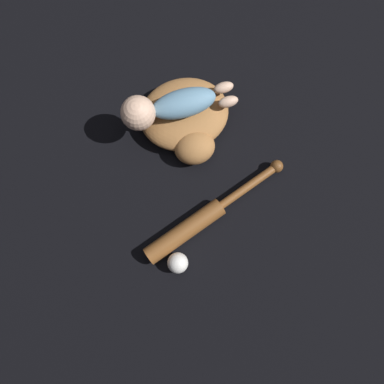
% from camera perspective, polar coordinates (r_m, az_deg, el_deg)
% --- Properties ---
extents(ground_plane, '(6.00, 6.00, 0.00)m').
position_cam_1_polar(ground_plane, '(1.43, -2.43, 13.21)').
color(ground_plane, black).
extents(baseball_glove, '(0.40, 0.39, 0.10)m').
position_cam_1_polar(baseball_glove, '(1.35, -0.93, 10.98)').
color(baseball_glove, '#A8703D').
rests_on(baseball_glove, ground).
extents(baby_figure, '(0.38, 0.24, 0.12)m').
position_cam_1_polar(baby_figure, '(1.26, -3.96, 12.79)').
color(baby_figure, '#6693B2').
rests_on(baby_figure, baseball_glove).
extents(baseball_bat, '(0.44, 0.42, 0.06)m').
position_cam_1_polar(baseball_bat, '(1.27, 1.13, -4.40)').
color(baseball_bat, brown).
rests_on(baseball_bat, ground).
extents(baseball, '(0.07, 0.07, 0.07)m').
position_cam_1_polar(baseball, '(1.26, -2.19, -10.74)').
color(baseball, white).
rests_on(baseball, ground).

